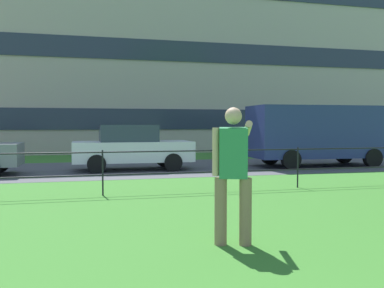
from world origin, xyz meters
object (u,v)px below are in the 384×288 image
object	(u,v)px
person_thrower	(233,171)
panel_van_far_right	(318,132)
car_white_right	(132,147)
apartment_building_background	(192,37)

from	to	relation	value
person_thrower	panel_van_far_right	xyz separation A→B (m)	(6.76, 9.29, 0.31)
person_thrower	panel_van_far_right	size ratio (longest dim) A/B	0.35
person_thrower	panel_van_far_right	world-z (taller)	panel_van_far_right
car_white_right	panel_van_far_right	size ratio (longest dim) A/B	0.79
person_thrower	car_white_right	distance (m)	9.64
car_white_right	apartment_building_background	xyz separation A→B (m)	(5.85, 14.17, 6.78)
panel_van_far_right	apartment_building_background	distance (m)	15.86
person_thrower	apartment_building_background	world-z (taller)	apartment_building_background
person_thrower	car_white_right	world-z (taller)	person_thrower
panel_van_far_right	car_white_right	bearing A→B (deg)	177.09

